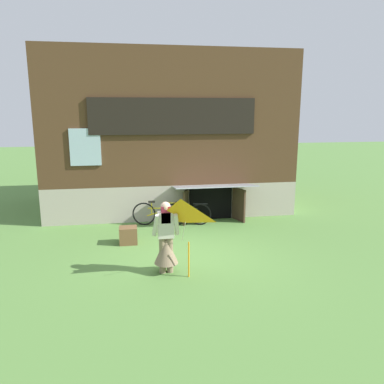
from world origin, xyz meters
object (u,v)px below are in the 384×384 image
(kite, at_px, (181,220))
(bicycle_black, at_px, (185,214))
(person, at_px, (166,243))
(wooden_crate, at_px, (128,235))
(bicycle_yellow, at_px, (160,213))

(kite, xyz_separation_m, bicycle_black, (0.66, 3.90, -0.98))
(person, distance_m, kite, 0.88)
(person, bearing_deg, wooden_crate, 109.39)
(person, relative_size, wooden_crate, 3.41)
(bicycle_black, distance_m, bicycle_yellow, 0.79)
(kite, height_order, bicycle_black, kite)
(bicycle_yellow, bearing_deg, person, -81.74)
(kite, bearing_deg, wooden_crate, 113.29)
(person, distance_m, bicycle_yellow, 3.50)
(kite, distance_m, wooden_crate, 2.94)
(kite, distance_m, bicycle_yellow, 4.11)
(bicycle_black, bearing_deg, bicycle_yellow, -176.94)
(wooden_crate, bearing_deg, kite, -66.71)
(bicycle_black, bearing_deg, kite, -89.77)
(person, bearing_deg, kite, -66.17)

